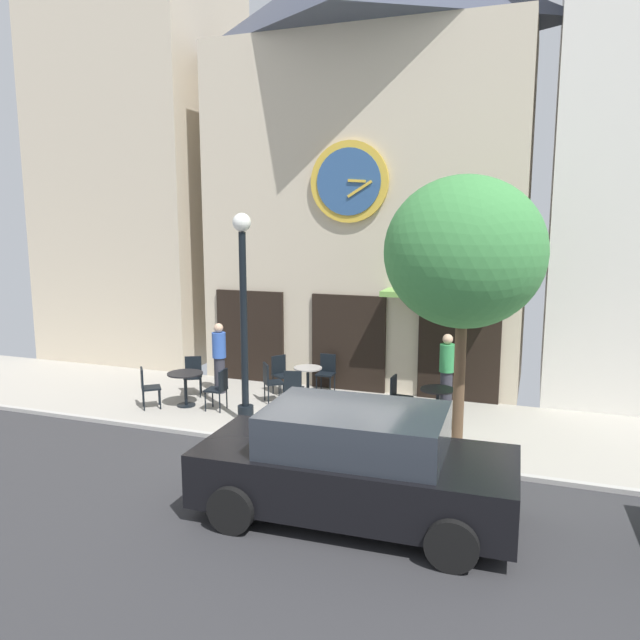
# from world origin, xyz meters

# --- Properties ---
(ground_plane) EXTENTS (27.47, 10.31, 0.13)m
(ground_plane) POSITION_xyz_m (0.00, -1.06, -0.02)
(ground_plane) COLOR #9E998E
(clock_building) EXTENTS (7.79, 4.38, 10.82)m
(clock_building) POSITION_xyz_m (-0.78, 5.55, 5.62)
(clock_building) COLOR beige
(clock_building) RESTS_ON ground_plane
(neighbor_building_left) EXTENTS (5.01, 4.39, 13.79)m
(neighbor_building_left) POSITION_xyz_m (-7.90, 6.27, 6.89)
(neighbor_building_left) COLOR beige
(neighbor_building_left) RESTS_ON ground_plane
(street_lamp) EXTENTS (0.36, 0.36, 4.19)m
(street_lamp) POSITION_xyz_m (-2.00, 0.99, 2.13)
(street_lamp) COLOR black
(street_lamp) RESTS_ON ground_plane
(street_tree) EXTENTS (2.75, 2.47, 4.82)m
(street_tree) POSITION_xyz_m (2.21, 0.99, 3.50)
(street_tree) COLOR brown
(street_tree) RESTS_ON ground_plane
(cafe_table_near_curb) EXTENTS (0.77, 0.77, 0.75)m
(cafe_table_near_curb) POSITION_xyz_m (-3.75, 1.58, 0.55)
(cafe_table_near_curb) COLOR black
(cafe_table_near_curb) RESTS_ON ground_plane
(cafe_table_rightmost) EXTENTS (0.64, 0.64, 0.76)m
(cafe_table_rightmost) POSITION_xyz_m (-1.38, 2.89, 0.51)
(cafe_table_rightmost) COLOR black
(cafe_table_rightmost) RESTS_ON ground_plane
(cafe_table_leftmost) EXTENTS (0.70, 0.70, 0.73)m
(cafe_table_leftmost) POSITION_xyz_m (1.66, 2.22, 0.52)
(cafe_table_leftmost) COLOR black
(cafe_table_leftmost) RESTS_ON ground_plane
(cafe_chair_corner) EXTENTS (0.56, 0.56, 0.90)m
(cafe_chair_corner) POSITION_xyz_m (-4.44, 1.14, 0.53)
(cafe_chair_corner) COLOR black
(cafe_chair_corner) RESTS_ON ground_plane
(cafe_chair_mid_row) EXTENTS (0.49, 0.49, 0.90)m
(cafe_chair_mid_row) POSITION_xyz_m (-1.39, 2.06, 0.53)
(cafe_chair_mid_row) COLOR black
(cafe_chair_mid_row) RESTS_ON ground_plane
(cafe_chair_left_end) EXTENTS (0.40, 0.40, 0.90)m
(cafe_chair_left_end) POSITION_xyz_m (-1.20, 3.69, 0.53)
(cafe_chair_left_end) COLOR black
(cafe_chair_left_end) RESTS_ON ground_plane
(cafe_chair_right_end) EXTENTS (0.54, 0.54, 0.90)m
(cafe_chair_right_end) POSITION_xyz_m (-4.05, 2.39, 0.53)
(cafe_chair_right_end) COLOR black
(cafe_chair_right_end) RESTS_ON ground_plane
(cafe_chair_facing_wall) EXTENTS (0.55, 0.55, 0.90)m
(cafe_chair_facing_wall) POSITION_xyz_m (-2.17, 3.19, 0.53)
(cafe_chair_facing_wall) COLOR black
(cafe_chair_facing_wall) RESTS_ON ground_plane
(cafe_chair_by_entrance) EXTENTS (0.56, 0.56, 0.90)m
(cafe_chair_by_entrance) POSITION_xyz_m (-2.11, 2.45, 0.53)
(cafe_chair_by_entrance) COLOR black
(cafe_chair_by_entrance) RESTS_ON ground_plane
(cafe_chair_outer) EXTENTS (0.42, 0.42, 0.90)m
(cafe_chair_outer) POSITION_xyz_m (0.83, 2.28, 0.53)
(cafe_chair_outer) COLOR black
(cafe_chair_outer) RESTS_ON ground_plane
(cafe_chair_near_lamp) EXTENTS (0.42, 0.42, 0.90)m
(cafe_chair_near_lamp) POSITION_xyz_m (-2.90, 1.54, 0.53)
(cafe_chair_near_lamp) COLOR black
(cafe_chair_near_lamp) RESTS_ON ground_plane
(pedestrian_blue) EXTENTS (0.45, 0.45, 1.67)m
(pedestrian_blue) POSITION_xyz_m (-3.56, 2.76, 0.86)
(pedestrian_blue) COLOR #2D2D38
(pedestrian_blue) RESTS_ON ground_plane
(pedestrian_green) EXTENTS (0.36, 0.36, 1.67)m
(pedestrian_green) POSITION_xyz_m (1.68, 3.21, 0.86)
(pedestrian_green) COLOR #2D2D38
(pedestrian_green) RESTS_ON ground_plane
(parked_car_black) EXTENTS (4.35, 2.13, 1.55)m
(parked_car_black) POSITION_xyz_m (1.20, -2.06, 0.76)
(parked_car_black) COLOR black
(parked_car_black) RESTS_ON ground_plane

